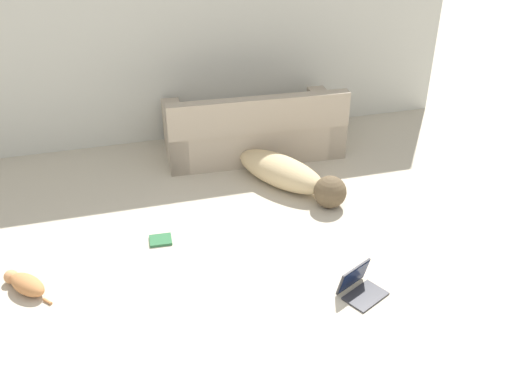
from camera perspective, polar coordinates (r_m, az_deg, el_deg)
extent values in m
plane|color=#BCB29E|center=(3.88, 2.12, -18.27)|extent=(20.00, 20.00, 0.00)
cube|color=beige|center=(6.51, -8.39, 16.00)|extent=(6.59, 0.06, 2.61)
cube|color=tan|center=(6.47, -0.39, 5.84)|extent=(1.98, 0.98, 0.40)
cube|color=tan|center=(5.98, 0.39, 7.72)|extent=(1.94, 0.25, 0.38)
cube|color=tan|center=(6.67, 6.95, 7.03)|extent=(0.25, 0.89, 0.54)
cube|color=tan|center=(6.33, -8.10, 5.63)|extent=(0.25, 0.89, 0.54)
ellipsoid|color=tan|center=(5.79, 2.45, 2.11)|extent=(0.89, 1.12, 0.31)
sphere|color=brown|center=(5.46, 7.41, 0.01)|extent=(0.43, 0.43, 0.32)
cylinder|color=tan|center=(6.25, -2.24, 3.06)|extent=(0.18, 0.25, 0.05)
ellipsoid|color=#BC7A47|center=(4.78, -21.89, -8.60)|extent=(0.35, 0.38, 0.14)
sphere|color=tan|center=(4.93, -23.28, -7.79)|extent=(0.16, 0.16, 0.11)
cylinder|color=#BC7A47|center=(4.66, -20.13, -10.24)|extent=(0.08, 0.08, 0.02)
cube|color=#2D2D33|center=(4.52, 10.88, -10.18)|extent=(0.38, 0.34, 0.02)
cube|color=#2D2D33|center=(4.50, 9.69, -8.32)|extent=(0.32, 0.20, 0.21)
cube|color=#0F1938|center=(4.50, 9.79, -8.37)|extent=(0.29, 0.18, 0.19)
cube|color=#2D663D|center=(5.08, -9.52, -4.76)|extent=(0.20, 0.18, 0.02)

